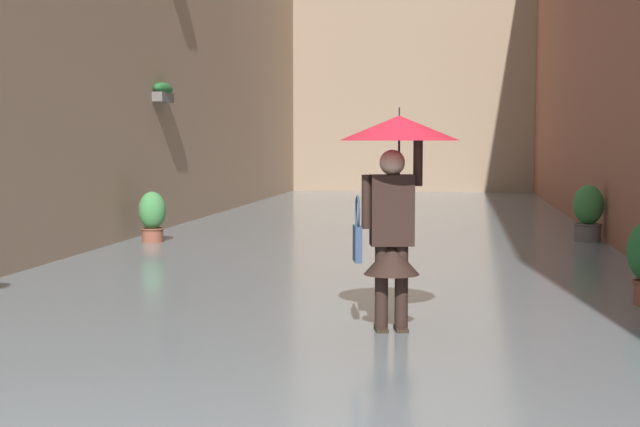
# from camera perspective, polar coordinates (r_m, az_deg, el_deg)

# --- Properties ---
(ground_plane) EXTENTS (67.38, 67.38, 0.00)m
(ground_plane) POSITION_cam_1_polar(r_m,az_deg,el_deg) (16.73, 3.44, -1.40)
(ground_plane) COLOR #605B56
(flood_water) EXTENTS (8.93, 32.95, 0.07)m
(flood_water) POSITION_cam_1_polar(r_m,az_deg,el_deg) (16.73, 3.44, -1.28)
(flood_water) COLOR slate
(flood_water) RESTS_ON ground_plane
(building_facade_far) EXTENTS (11.73, 1.80, 10.23)m
(building_facade_far) POSITION_cam_1_polar(r_m,az_deg,el_deg) (31.16, 6.07, 10.81)
(building_facade_far) COLOR gray
(building_facade_far) RESTS_ON ground_plane
(person_wading) EXTENTS (1.07, 1.07, 2.07)m
(person_wading) POSITION_cam_1_polar(r_m,az_deg,el_deg) (7.86, 4.90, 2.55)
(person_wading) COLOR #2D2319
(person_wading) RESTS_ON ground_plane
(potted_plant_near_left) EXTENTS (0.51, 0.51, 1.03)m
(potted_plant_near_left) POSITION_cam_1_polar(r_m,az_deg,el_deg) (15.68, 16.94, -0.01)
(potted_plant_near_left) COLOR #66605B
(potted_plant_near_left) RESTS_ON ground_plane
(potted_plant_near_right) EXTENTS (0.46, 0.46, 0.93)m
(potted_plant_near_right) POSITION_cam_1_polar(r_m,az_deg,el_deg) (15.16, -10.78, -0.20)
(potted_plant_near_right) COLOR brown
(potted_plant_near_right) RESTS_ON ground_plane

